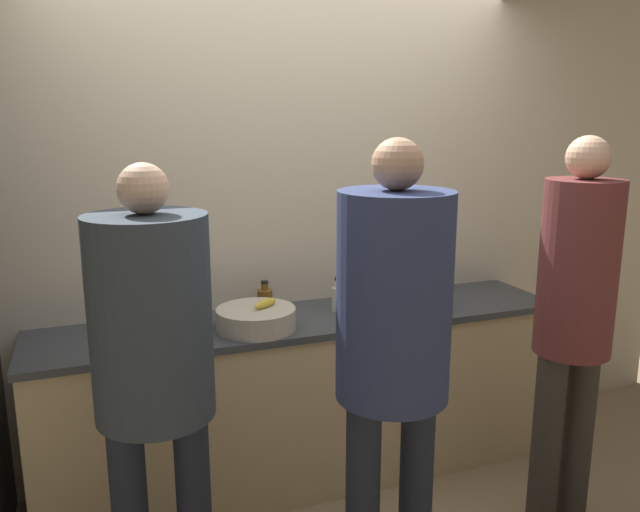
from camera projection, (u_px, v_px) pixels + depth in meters
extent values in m
plane|color=#9E8460|center=(330.00, 508.00, 3.04)|extent=(14.00, 14.00, 0.00)
cube|color=beige|center=(288.00, 225.00, 3.32)|extent=(5.20, 0.06, 2.60)
cube|color=beige|center=(306.00, 399.00, 3.25)|extent=(2.65, 0.57, 0.85)
cube|color=#383D42|center=(306.00, 319.00, 3.16)|extent=(2.68, 0.60, 0.03)
cylinder|color=#232838|center=(194.00, 509.00, 2.36)|extent=(0.13, 0.13, 0.83)
cylinder|color=#333D47|center=(151.00, 318.00, 2.15)|extent=(0.42, 0.42, 0.72)
sphere|color=#DBAD89|center=(143.00, 188.00, 2.05)|extent=(0.17, 0.17, 0.17)
cylinder|color=#232838|center=(363.00, 506.00, 2.35)|extent=(0.13, 0.13, 0.86)
cylinder|color=#232838|center=(416.00, 494.00, 2.42)|extent=(0.13, 0.13, 0.86)
cylinder|color=navy|center=(395.00, 297.00, 2.21)|extent=(0.41, 0.41, 0.76)
sphere|color=tan|center=(399.00, 164.00, 2.11)|extent=(0.18, 0.18, 0.18)
cylinder|color=#38332D|center=(546.00, 445.00, 2.79)|extent=(0.13, 0.13, 0.86)
cylinder|color=#38332D|center=(578.00, 438.00, 2.85)|extent=(0.13, 0.13, 0.86)
cylinder|color=brown|center=(578.00, 268.00, 2.64)|extent=(0.33, 0.33, 0.75)
sphere|color=#DBAD89|center=(588.00, 157.00, 2.54)|extent=(0.18, 0.18, 0.18)
cylinder|color=beige|center=(256.00, 319.00, 2.94)|extent=(0.37, 0.37, 0.10)
ellipsoid|color=yellow|center=(265.00, 303.00, 2.94)|extent=(0.15, 0.12, 0.04)
cylinder|color=#3D424C|center=(372.00, 292.00, 3.35)|extent=(0.10, 0.10, 0.12)
cylinder|color=#99754C|center=(371.00, 274.00, 3.33)|extent=(0.01, 0.05, 0.22)
cylinder|color=#99754C|center=(374.00, 274.00, 3.34)|extent=(0.03, 0.04, 0.22)
cylinder|color=#99754C|center=(373.00, 274.00, 3.32)|extent=(0.05, 0.01, 0.22)
cylinder|color=brown|center=(265.00, 300.00, 3.22)|extent=(0.08, 0.08, 0.11)
cylinder|color=brown|center=(265.00, 287.00, 3.21)|extent=(0.04, 0.04, 0.03)
cylinder|color=black|center=(265.00, 282.00, 3.20)|extent=(0.04, 0.04, 0.01)
cylinder|color=silver|center=(337.00, 299.00, 3.21)|extent=(0.06, 0.06, 0.12)
cylinder|color=silver|center=(337.00, 284.00, 3.19)|extent=(0.03, 0.03, 0.04)
cylinder|color=black|center=(337.00, 279.00, 3.19)|extent=(0.03, 0.03, 0.01)
cylinder|color=#335184|center=(204.00, 317.00, 2.97)|extent=(0.08, 0.08, 0.10)
cylinder|color=#28282D|center=(443.00, 299.00, 3.25)|extent=(0.09, 0.09, 0.10)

